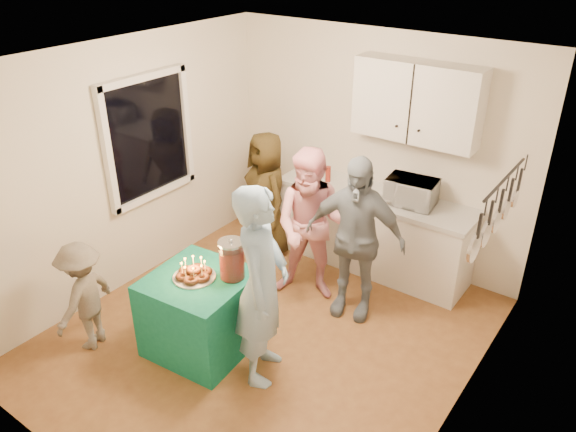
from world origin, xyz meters
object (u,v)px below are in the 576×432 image
Objects in this scene: punch_jar at (232,261)px; woman_back_left at (267,195)px; microwave at (411,192)px; woman_back_center at (312,226)px; counter at (372,232)px; man_birthday at (262,286)px; child_near_left at (84,297)px; party_table at (201,313)px; woman_back_right at (355,238)px.

punch_jar is 0.23× the size of woman_back_left.
microwave is 1.12m from woman_back_center.
man_birthday is at bearing -88.00° from counter.
punch_jar is at bearing 49.74° from man_birthday.
punch_jar is (-0.35, -1.97, 0.50)m from counter.
counter is 3.12m from child_near_left.
punch_jar reaches higher than party_table.
counter is 0.74m from microwave.
party_table is at bearing -125.59° from woman_back_center.
counter is 1.00m from woman_back_right.
microwave is at bearing 130.72° from child_near_left.
counter is 2.15m from man_birthday.
woman_back_center is at bearing -132.00° from microwave.
microwave reaches higher than party_table.
man_birthday is (-0.34, -2.09, -0.15)m from microwave.
microwave is 0.31× the size of woman_back_center.
child_near_left is at bearing -129.81° from microwave.
woman_back_center reaches higher than microwave.
microwave is (0.41, 0.00, 0.62)m from counter.
woman_back_center is (-0.65, -0.88, -0.23)m from microwave.
counter reaches higher than party_table.
punch_jar is 0.32× the size of child_near_left.
woman_back_left is 1.02m from woman_back_center.
microwave is 1.66m from woman_back_left.
woman_back_left is 1.47m from woman_back_right.
woman_back_center is at bearing 1.02° from woman_back_left.
punch_jar is at bearing 110.20° from child_near_left.
woman_back_left is at bearing 108.25° from party_table.
woman_back_right is at bearing 61.49° from punch_jar.
woman_back_right is 1.57× the size of child_near_left.
man_birthday is 1.71m from child_near_left.
woman_back_center reaches higher than party_table.
woman_back_center is at bearing 74.68° from party_table.
woman_back_left is (-1.23, 1.64, -0.15)m from man_birthday.
woman_back_right is at bearing -106.30° from microwave.
microwave is at bearing -33.74° from man_birthday.
counter is 1.47× the size of woman_back_left.
child_near_left is (-1.46, -2.76, 0.11)m from counter.
microwave reaches higher than counter.
microwave is at bearing 0.00° from counter.
man_birthday is (0.07, -2.09, 0.47)m from counter.
punch_jar reaches higher than counter.
man_birthday reaches higher than microwave.
woman_back_left reaches higher than party_table.
man_birthday is 1.23m from woman_back_right.
woman_back_center is at bearing 168.16° from woman_back_right.
man_birthday is 1.20× the size of woman_back_left.
punch_jar is 0.20× the size of woman_back_right.
punch_jar is at bearing -131.44° from woman_back_right.
man_birthday is 1.07× the size of woman_back_right.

